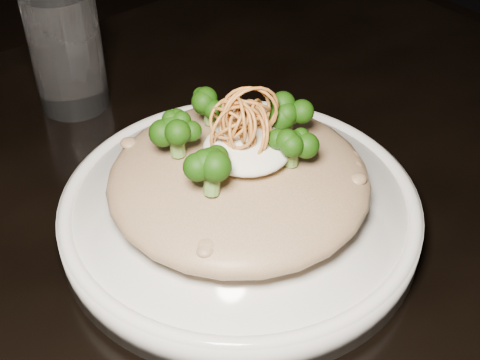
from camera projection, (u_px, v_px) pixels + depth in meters
name	position (u px, v px, depth m)	size (l,w,h in m)	color
table	(177.00, 295.00, 0.64)	(1.10, 0.80, 0.75)	black
plate	(240.00, 214.00, 0.59)	(0.31, 0.31, 0.03)	silver
risotto	(239.00, 179.00, 0.56)	(0.22, 0.22, 0.05)	brown
broccoli	(234.00, 131.00, 0.53)	(0.13, 0.13, 0.05)	black
cheese	(247.00, 148.00, 0.54)	(0.07, 0.07, 0.02)	white
shallots	(244.00, 114.00, 0.52)	(0.05, 0.05, 0.04)	brown
drinking_glass	(67.00, 51.00, 0.71)	(0.08, 0.08, 0.13)	white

